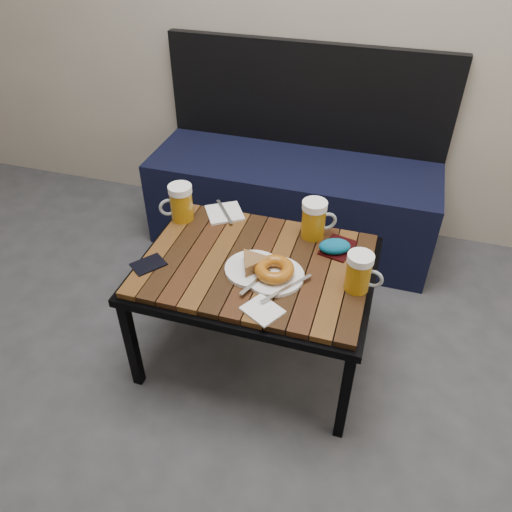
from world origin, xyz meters
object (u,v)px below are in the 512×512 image
(beer_mug_centre, at_px, (314,219))
(plate_pie, at_px, (254,265))
(passport_burgundy, at_px, (338,248))
(bench, at_px, (293,192))
(beer_mug_left, at_px, (181,203))
(beer_mug_right, at_px, (359,272))
(knit_pouch, at_px, (335,246))
(cafe_table, at_px, (256,272))
(plate_bagel, at_px, (274,272))
(passport_navy, at_px, (148,264))

(beer_mug_centre, bearing_deg, plate_pie, -146.16)
(passport_burgundy, bearing_deg, beer_mug_centre, 166.20)
(bench, xyz_separation_m, passport_burgundy, (0.32, -0.66, 0.20))
(beer_mug_left, bearing_deg, beer_mug_right, 132.58)
(knit_pouch, bearing_deg, bench, 114.32)
(beer_mug_left, bearing_deg, cafe_table, 122.66)
(beer_mug_centre, height_order, beer_mug_right, beer_mug_centre)
(beer_mug_centre, distance_m, passport_burgundy, 0.14)
(plate_bagel, height_order, passport_navy, plate_bagel)
(beer_mug_centre, height_order, knit_pouch, beer_mug_centre)
(cafe_table, height_order, plate_bagel, plate_bagel)
(beer_mug_right, height_order, plate_bagel, beer_mug_right)
(beer_mug_centre, bearing_deg, knit_pouch, -64.57)
(bench, relative_size, plate_bagel, 5.50)
(beer_mug_centre, distance_m, knit_pouch, 0.13)
(cafe_table, xyz_separation_m, plate_pie, (0.01, -0.05, 0.07))
(beer_mug_centre, bearing_deg, passport_navy, -172.08)
(plate_bagel, bearing_deg, bench, 98.80)
(passport_navy, distance_m, knit_pouch, 0.67)
(beer_mug_left, distance_m, beer_mug_right, 0.76)
(passport_navy, bearing_deg, passport_burgundy, 62.14)
(beer_mug_right, bearing_deg, bench, 121.32)
(bench, height_order, beer_mug_right, bench)
(plate_bagel, xyz_separation_m, knit_pouch, (0.17, 0.20, 0.00))
(bench, bearing_deg, cafe_table, -86.27)
(plate_bagel, distance_m, passport_burgundy, 0.29)
(beer_mug_right, bearing_deg, beer_mug_left, 169.10)
(beer_mug_centre, height_order, passport_navy, beer_mug_centre)
(bench, relative_size, beer_mug_right, 10.00)
(beer_mug_left, bearing_deg, passport_navy, 59.44)
(cafe_table, height_order, knit_pouch, knit_pouch)
(bench, height_order, beer_mug_left, bench)
(bench, height_order, beer_mug_centre, bench)
(bench, relative_size, plate_pie, 6.96)
(beer_mug_right, xyz_separation_m, knit_pouch, (-0.11, 0.17, -0.05))
(beer_mug_left, distance_m, knit_pouch, 0.62)
(bench, distance_m, passport_navy, 1.02)
(cafe_table, distance_m, passport_navy, 0.38)
(beer_mug_right, bearing_deg, passport_burgundy, 121.49)
(cafe_table, bearing_deg, plate_bagel, -36.18)
(plate_pie, relative_size, passport_navy, 1.79)
(cafe_table, relative_size, plate_pie, 4.18)
(passport_navy, bearing_deg, beer_mug_centre, 70.62)
(passport_burgundy, height_order, knit_pouch, knit_pouch)
(passport_navy, bearing_deg, knit_pouch, 60.67)
(bench, distance_m, plate_pie, 0.90)
(bench, xyz_separation_m, passport_navy, (-0.31, -0.95, 0.20))
(cafe_table, relative_size, beer_mug_left, 5.64)
(beer_mug_right, relative_size, plate_pie, 0.70)
(beer_mug_centre, height_order, plate_pie, beer_mug_centre)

